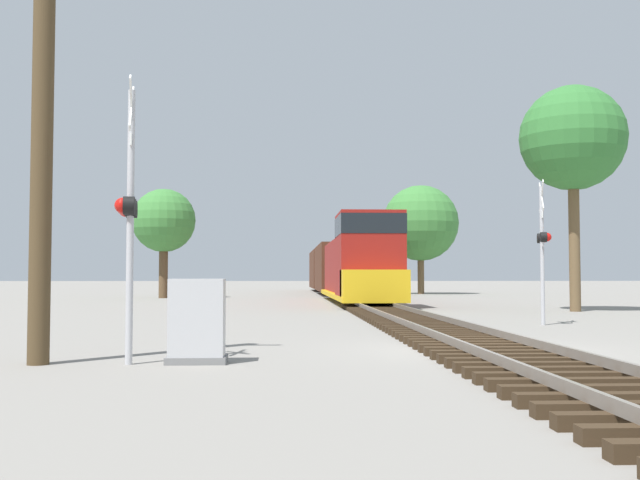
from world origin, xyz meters
TOP-DOWN VIEW (x-y plane):
  - ground_plane at (0.00, 0.00)m, footprint 400.00×400.00m
  - rail_track_bed at (0.00, -0.00)m, footprint 2.60×160.00m
  - freight_train at (0.00, 40.14)m, footprint 2.92×47.54m
  - crossing_signal_near at (-6.46, -2.01)m, footprint 0.44×1.01m
  - crossing_signal_far at (3.83, 7.40)m, footprint 0.49×1.01m
  - relay_cabinet at (-5.32, -1.90)m, footprint 1.00×0.59m
  - utility_pole at (-7.91, -1.95)m, footprint 1.80×0.36m
  - tree_far_right at (8.05, 15.71)m, footprint 4.35×4.35m
  - tree_mid_background at (-11.90, 35.13)m, footprint 4.18×4.18m
  - tree_deep_background at (7.06, 45.42)m, footprint 6.13×6.13m

SIDE VIEW (x-z plane):
  - ground_plane at x=0.00m, z-range 0.00..0.00m
  - rail_track_bed at x=0.00m, z-range -0.02..0.29m
  - relay_cabinet at x=-5.32m, z-range -0.01..1.40m
  - freight_train at x=0.00m, z-range -0.21..4.15m
  - crossing_signal_far at x=3.83m, z-range 0.30..4.61m
  - crossing_signal_near at x=-6.46m, z-range 0.20..4.94m
  - utility_pole at x=-7.91m, z-range 0.09..8.52m
  - tree_mid_background at x=-11.90m, z-range 1.46..8.68m
  - tree_deep_background at x=7.06m, z-range 1.32..10.13m
  - tree_far_right at x=8.05m, z-range 2.44..11.81m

